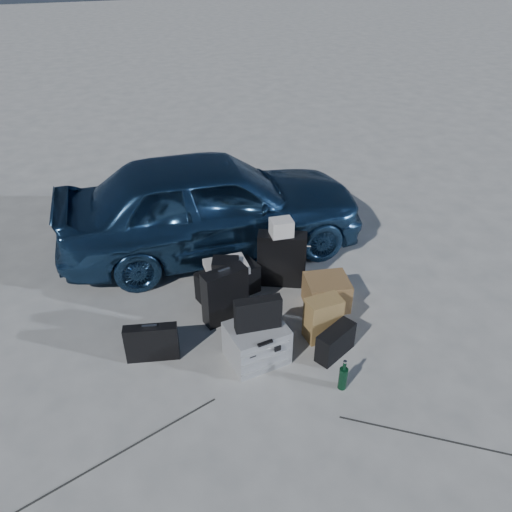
% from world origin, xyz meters
% --- Properties ---
extents(ground, '(60.00, 60.00, 0.00)m').
position_xyz_m(ground, '(0.00, 0.00, 0.00)').
color(ground, beige).
rests_on(ground, ground).
extents(car, '(3.63, 1.61, 1.22)m').
position_xyz_m(car, '(-0.03, 2.10, 0.61)').
color(car, '#2A527F').
rests_on(car, ground).
extents(pelican_case, '(0.56, 0.48, 0.37)m').
position_xyz_m(pelican_case, '(-0.17, 0.11, 0.18)').
color(pelican_case, gray).
rests_on(pelican_case, ground).
extents(laptop_bag, '(0.42, 0.14, 0.31)m').
position_xyz_m(laptop_bag, '(-0.16, 0.11, 0.52)').
color(laptop_bag, black).
rests_on(laptop_bag, pelican_case).
extents(briefcase, '(0.49, 0.21, 0.37)m').
position_xyz_m(briefcase, '(-1.06, 0.43, 0.19)').
color(briefcase, black).
rests_on(briefcase, ground).
extents(suitcase_left, '(0.47, 0.26, 0.58)m').
position_xyz_m(suitcase_left, '(-0.27, 0.75, 0.29)').
color(suitcase_left, black).
rests_on(suitcase_left, ground).
extents(suitcase_right, '(0.55, 0.39, 0.62)m').
position_xyz_m(suitcase_right, '(0.48, 1.14, 0.31)').
color(suitcase_right, black).
rests_on(suitcase_right, ground).
extents(white_carton, '(0.24, 0.20, 0.18)m').
position_xyz_m(white_carton, '(0.46, 1.13, 0.71)').
color(white_carton, silver).
rests_on(white_carton, suitcase_right).
extents(duffel_bag, '(0.71, 0.44, 0.33)m').
position_xyz_m(duffel_bag, '(-0.14, 1.11, 0.16)').
color(duffel_bag, black).
rests_on(duffel_bag, ground).
extents(flat_box_white, '(0.44, 0.33, 0.08)m').
position_xyz_m(flat_box_white, '(-0.15, 1.12, 0.37)').
color(flat_box_white, silver).
rests_on(flat_box_white, duffel_bag).
extents(flat_box_black, '(0.32, 0.28, 0.06)m').
position_xyz_m(flat_box_black, '(-0.16, 1.10, 0.43)').
color(flat_box_black, black).
rests_on(flat_box_black, flat_box_white).
extents(kraft_bag, '(0.34, 0.22, 0.44)m').
position_xyz_m(kraft_bag, '(0.53, 0.19, 0.22)').
color(kraft_bag, '#A67D48').
rests_on(kraft_bag, ground).
extents(cardboard_box, '(0.49, 0.45, 0.33)m').
position_xyz_m(cardboard_box, '(0.77, 0.61, 0.16)').
color(cardboard_box, olive).
rests_on(cardboard_box, ground).
extents(messenger_bag, '(0.44, 0.32, 0.29)m').
position_xyz_m(messenger_bag, '(0.53, -0.07, 0.14)').
color(messenger_bag, black).
rests_on(messenger_bag, ground).
extents(green_bottle, '(0.09, 0.09, 0.30)m').
position_xyz_m(green_bottle, '(0.41, -0.46, 0.15)').
color(green_bottle, black).
rests_on(green_bottle, ground).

